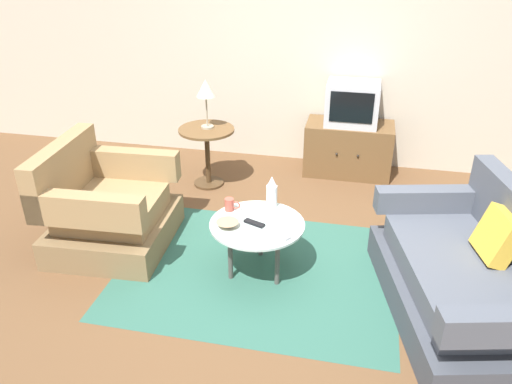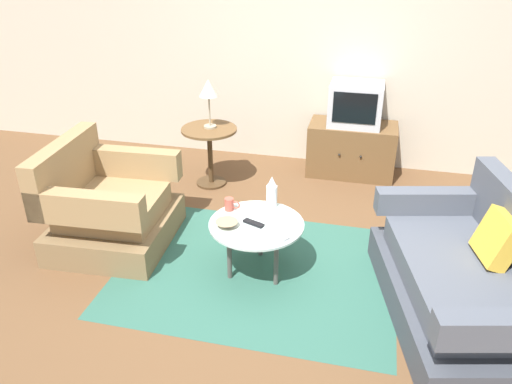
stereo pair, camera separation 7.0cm
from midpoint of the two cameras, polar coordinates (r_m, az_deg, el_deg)
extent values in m
plane|color=brown|center=(3.97, 0.39, -8.92)|extent=(16.00, 16.00, 0.00)
cube|color=#BCB29E|center=(5.55, 6.05, 16.89)|extent=(9.00, 0.12, 2.70)
cube|color=#2D5B4C|center=(3.98, 0.55, -8.75)|extent=(2.10, 1.65, 0.00)
cube|color=brown|center=(4.41, -14.89, -3.98)|extent=(0.94, 1.02, 0.24)
cube|color=#93754C|center=(4.31, -15.22, -1.60)|extent=(0.79, 0.73, 0.18)
cube|color=#93754C|center=(4.34, -20.22, 2.48)|extent=(0.19, 0.98, 0.45)
cube|color=#93754C|center=(3.89, -18.05, -1.77)|extent=(0.90, 0.19, 0.25)
cube|color=#93754C|center=(4.56, -13.44, 3.25)|extent=(0.90, 0.19, 0.25)
cube|color=#3E424B|center=(3.77, 21.95, -11.29)|extent=(1.20, 1.70, 0.24)
cube|color=#4C515B|center=(3.65, 22.53, -8.69)|extent=(1.00, 1.39, 0.18)
cube|color=#4C515B|center=(4.11, 19.65, -0.95)|extent=(0.87, 0.34, 0.18)
cube|color=gold|center=(3.65, 25.94, -4.70)|extent=(0.28, 0.36, 0.34)
cylinder|color=#B2C6C1|center=(3.75, 0.58, -3.63)|extent=(0.71, 0.71, 0.02)
cylinder|color=#4C4742|center=(4.05, 1.01, -4.62)|extent=(0.04, 0.04, 0.41)
cylinder|color=#4C4742|center=(3.80, -2.47, -7.06)|extent=(0.04, 0.04, 0.41)
cylinder|color=#4C4742|center=(3.74, 2.81, -7.73)|extent=(0.04, 0.04, 0.41)
cylinder|color=brown|center=(5.06, -4.89, 6.99)|extent=(0.55, 0.55, 0.02)
cylinder|color=#47311C|center=(5.17, -4.75, 3.84)|extent=(0.05, 0.05, 0.58)
cylinder|color=#47311C|center=(5.29, -4.64, 1.08)|extent=(0.30, 0.30, 0.02)
cube|color=brown|center=(5.49, 10.99, 4.71)|extent=(0.90, 0.46, 0.55)
sphere|color=black|center=(5.26, 9.68, 4.13)|extent=(0.02, 0.02, 0.02)
sphere|color=black|center=(5.26, 12.02, 3.88)|extent=(0.02, 0.02, 0.02)
cube|color=#B7B7BC|center=(5.34, 11.47, 9.63)|extent=(0.53, 0.44, 0.42)
cube|color=black|center=(5.12, 11.36, 9.17)|extent=(0.42, 0.01, 0.31)
cylinder|color=#9E937A|center=(5.07, -4.76, 7.33)|extent=(0.12, 0.12, 0.02)
cylinder|color=#9E937A|center=(5.02, -4.83, 9.03)|extent=(0.02, 0.02, 0.30)
cone|color=beige|center=(4.95, -4.94, 11.55)|extent=(0.18, 0.18, 0.16)
cylinder|color=white|center=(3.93, 2.28, -0.48)|extent=(0.09, 0.09, 0.18)
cone|color=white|center=(3.87, 2.31, 1.19)|extent=(0.08, 0.08, 0.08)
cylinder|color=#B74C3D|center=(3.90, -2.52, -1.37)|extent=(0.07, 0.07, 0.10)
torus|color=#B74C3D|center=(3.89, -1.76, -1.46)|extent=(0.07, 0.01, 0.07)
cone|color=tan|center=(3.70, -2.77, -3.60)|extent=(0.17, 0.17, 0.04)
cube|color=black|center=(3.73, 0.25, -3.54)|extent=(0.17, 0.10, 0.02)
cube|color=#B2B2B7|center=(3.59, 3.22, -4.87)|extent=(0.15, 0.13, 0.02)
camera|label=1|loc=(0.03, -89.49, 0.27)|focal=35.73mm
camera|label=2|loc=(0.03, 90.51, -0.27)|focal=35.73mm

